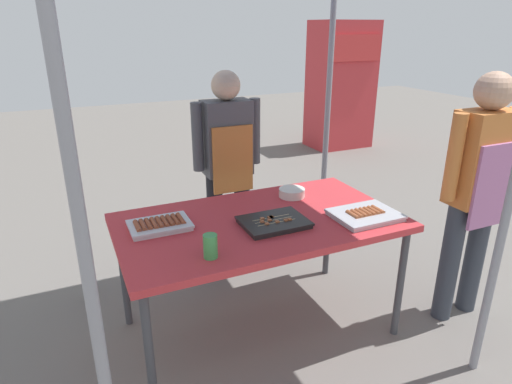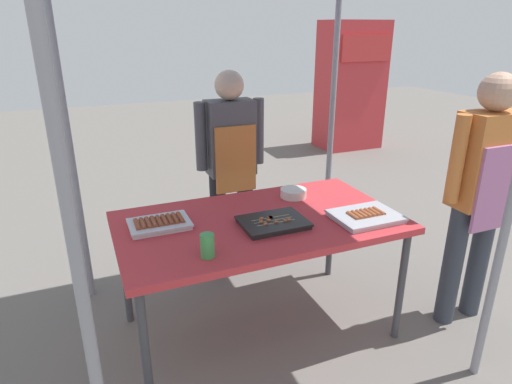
{
  "view_description": "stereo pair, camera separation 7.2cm",
  "coord_description": "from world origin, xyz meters",
  "px_view_note": "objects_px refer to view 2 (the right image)",
  "views": [
    {
      "loc": [
        -0.96,
        -2.08,
        1.79
      ],
      "look_at": [
        0.0,
        0.05,
        0.9
      ],
      "focal_mm": 30.81,
      "sensor_mm": 36.0,
      "label": 1
    },
    {
      "loc": [
        -0.89,
        -2.1,
        1.79
      ],
      "look_at": [
        0.0,
        0.05,
        0.9
      ],
      "focal_mm": 30.81,
      "sensor_mm": 36.0,
      "label": 2
    }
  ],
  "objects_px": {
    "drink_cup_near_edge": "(207,246)",
    "vendor_woman": "(231,157)",
    "customer_nearby": "(481,184)",
    "neighbor_stall_left": "(350,86)",
    "stall_table": "(259,228)",
    "condiment_bowl": "(293,193)",
    "tray_meat_skewers": "(273,223)",
    "tray_pork_links": "(159,223)",
    "tray_grilled_sausages": "(366,216)"
  },
  "relations": [
    {
      "from": "tray_meat_skewers",
      "to": "customer_nearby",
      "type": "relative_size",
      "value": 0.23
    },
    {
      "from": "tray_meat_skewers",
      "to": "condiment_bowl",
      "type": "relative_size",
      "value": 2.15
    },
    {
      "from": "drink_cup_near_edge",
      "to": "condiment_bowl",
      "type": "bearing_deg",
      "value": 36.33
    },
    {
      "from": "tray_pork_links",
      "to": "drink_cup_near_edge",
      "type": "distance_m",
      "value": 0.45
    },
    {
      "from": "drink_cup_near_edge",
      "to": "customer_nearby",
      "type": "distance_m",
      "value": 1.65
    },
    {
      "from": "stall_table",
      "to": "tray_meat_skewers",
      "type": "bearing_deg",
      "value": -69.38
    },
    {
      "from": "tray_pork_links",
      "to": "vendor_woman",
      "type": "bearing_deg",
      "value": 46.64
    },
    {
      "from": "tray_meat_skewers",
      "to": "tray_pork_links",
      "type": "distance_m",
      "value": 0.62
    },
    {
      "from": "tray_grilled_sausages",
      "to": "tray_meat_skewers",
      "type": "bearing_deg",
      "value": 166.42
    },
    {
      "from": "vendor_woman",
      "to": "neighbor_stall_left",
      "type": "bearing_deg",
      "value": -136.31
    },
    {
      "from": "stall_table",
      "to": "vendor_woman",
      "type": "relative_size",
      "value": 1.06
    },
    {
      "from": "drink_cup_near_edge",
      "to": "vendor_woman",
      "type": "height_order",
      "value": "vendor_woman"
    },
    {
      "from": "customer_nearby",
      "to": "neighbor_stall_left",
      "type": "xyz_separation_m",
      "value": [
        1.76,
        3.97,
        0.02
      ]
    },
    {
      "from": "stall_table",
      "to": "condiment_bowl",
      "type": "distance_m",
      "value": 0.42
    },
    {
      "from": "stall_table",
      "to": "neighbor_stall_left",
      "type": "distance_m",
      "value": 4.69
    },
    {
      "from": "tray_grilled_sausages",
      "to": "tray_pork_links",
      "type": "distance_m",
      "value": 1.16
    },
    {
      "from": "tray_meat_skewers",
      "to": "tray_pork_links",
      "type": "height_order",
      "value": "tray_pork_links"
    },
    {
      "from": "tray_meat_skewers",
      "to": "customer_nearby",
      "type": "bearing_deg",
      "value": -12.97
    },
    {
      "from": "vendor_woman",
      "to": "customer_nearby",
      "type": "height_order",
      "value": "customer_nearby"
    },
    {
      "from": "tray_grilled_sausages",
      "to": "customer_nearby",
      "type": "bearing_deg",
      "value": -12.51
    },
    {
      "from": "condiment_bowl",
      "to": "tray_pork_links",
      "type": "bearing_deg",
      "value": -172.22
    },
    {
      "from": "condiment_bowl",
      "to": "vendor_woman",
      "type": "bearing_deg",
      "value": 110.21
    },
    {
      "from": "tray_meat_skewers",
      "to": "drink_cup_near_edge",
      "type": "xyz_separation_m",
      "value": [
        -0.44,
        -0.2,
        0.04
      ]
    },
    {
      "from": "vendor_woman",
      "to": "neighbor_stall_left",
      "type": "xyz_separation_m",
      "value": [
        2.89,
        2.76,
        0.05
      ]
    },
    {
      "from": "tray_grilled_sausages",
      "to": "vendor_woman",
      "type": "distance_m",
      "value": 1.15
    },
    {
      "from": "tray_meat_skewers",
      "to": "customer_nearby",
      "type": "height_order",
      "value": "customer_nearby"
    },
    {
      "from": "drink_cup_near_edge",
      "to": "neighbor_stall_left",
      "type": "xyz_separation_m",
      "value": [
        3.41,
        3.89,
        0.13
      ]
    },
    {
      "from": "drink_cup_near_edge",
      "to": "tray_meat_skewers",
      "type": "bearing_deg",
      "value": 24.6
    },
    {
      "from": "stall_table",
      "to": "drink_cup_near_edge",
      "type": "bearing_deg",
      "value": -142.68
    },
    {
      "from": "tray_meat_skewers",
      "to": "drink_cup_near_edge",
      "type": "height_order",
      "value": "drink_cup_near_edge"
    },
    {
      "from": "condiment_bowl",
      "to": "stall_table",
      "type": "bearing_deg",
      "value": -144.87
    },
    {
      "from": "tray_meat_skewers",
      "to": "customer_nearby",
      "type": "distance_m",
      "value": 1.25
    },
    {
      "from": "tray_grilled_sausages",
      "to": "tray_pork_links",
      "type": "bearing_deg",
      "value": 162.59
    },
    {
      "from": "condiment_bowl",
      "to": "tray_meat_skewers",
      "type": "bearing_deg",
      "value": -131.35
    },
    {
      "from": "customer_nearby",
      "to": "tray_grilled_sausages",
      "type": "bearing_deg",
      "value": 167.49
    },
    {
      "from": "tray_grilled_sausages",
      "to": "vendor_woman",
      "type": "bearing_deg",
      "value": 112.58
    },
    {
      "from": "tray_pork_links",
      "to": "vendor_woman",
      "type": "height_order",
      "value": "vendor_woman"
    },
    {
      "from": "condiment_bowl",
      "to": "neighbor_stall_left",
      "type": "height_order",
      "value": "neighbor_stall_left"
    },
    {
      "from": "tray_meat_skewers",
      "to": "stall_table",
      "type": "bearing_deg",
      "value": 110.62
    },
    {
      "from": "customer_nearby",
      "to": "drink_cup_near_edge",
      "type": "bearing_deg",
      "value": 177.23
    },
    {
      "from": "tray_meat_skewers",
      "to": "tray_pork_links",
      "type": "relative_size",
      "value": 1.1
    },
    {
      "from": "condiment_bowl",
      "to": "drink_cup_near_edge",
      "type": "xyz_separation_m",
      "value": [
        -0.74,
        -0.54,
        0.03
      ]
    },
    {
      "from": "condiment_bowl",
      "to": "drink_cup_near_edge",
      "type": "height_order",
      "value": "drink_cup_near_edge"
    },
    {
      "from": "tray_meat_skewers",
      "to": "tray_pork_links",
      "type": "xyz_separation_m",
      "value": [
        -0.58,
        0.22,
        0.0
      ]
    },
    {
      "from": "condiment_bowl",
      "to": "neighbor_stall_left",
      "type": "relative_size",
      "value": 0.09
    },
    {
      "from": "stall_table",
      "to": "drink_cup_near_edge",
      "type": "xyz_separation_m",
      "value": [
        -0.4,
        -0.3,
        0.11
      ]
    },
    {
      "from": "condiment_bowl",
      "to": "vendor_woman",
      "type": "relative_size",
      "value": 0.11
    },
    {
      "from": "tray_pork_links",
      "to": "customer_nearby",
      "type": "xyz_separation_m",
      "value": [
        1.79,
        -0.5,
        0.15
      ]
    },
    {
      "from": "tray_meat_skewers",
      "to": "vendor_woman",
      "type": "xyz_separation_m",
      "value": [
        0.08,
        0.93,
        0.11
      ]
    },
    {
      "from": "tray_grilled_sausages",
      "to": "drink_cup_near_edge",
      "type": "distance_m",
      "value": 0.96
    }
  ]
}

